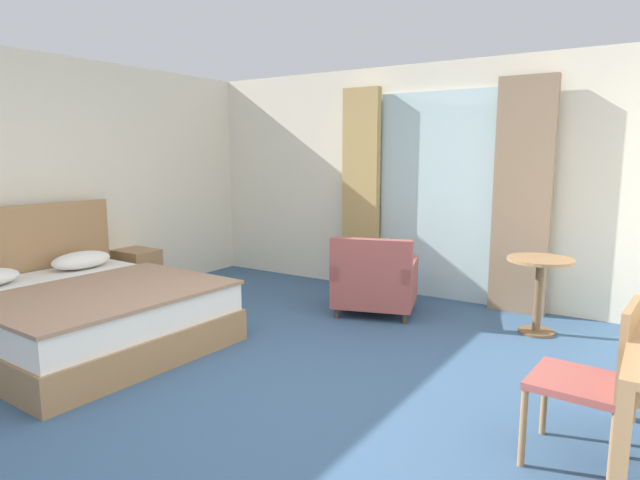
# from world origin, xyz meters

# --- Properties ---
(ground) EXTENTS (6.44, 6.50, 0.10)m
(ground) POSITION_xyz_m (0.00, 0.00, -0.05)
(ground) COLOR #38567A
(wall_back) EXTENTS (6.04, 0.12, 2.60)m
(wall_back) POSITION_xyz_m (0.00, 2.99, 1.30)
(wall_back) COLOR silver
(wall_back) RESTS_ON ground
(wall_left) EXTENTS (0.12, 6.10, 2.60)m
(wall_left) POSITION_xyz_m (-2.96, 0.00, 1.30)
(wall_left) COLOR silver
(wall_left) RESTS_ON ground
(balcony_glass_door) EXTENTS (1.40, 0.02, 2.28)m
(balcony_glass_door) POSITION_xyz_m (0.20, 2.91, 1.14)
(balcony_glass_door) COLOR silver
(balcony_glass_door) RESTS_ON ground
(curtain_panel_left) EXTENTS (0.46, 0.10, 2.37)m
(curtain_panel_left) POSITION_xyz_m (-0.72, 2.81, 1.18)
(curtain_panel_left) COLOR tan
(curtain_panel_left) RESTS_ON ground
(curtain_panel_right) EXTENTS (0.56, 0.10, 2.37)m
(curtain_panel_right) POSITION_xyz_m (1.12, 2.81, 1.18)
(curtain_panel_right) COLOR #897056
(curtain_panel_right) RESTS_ON ground
(bed) EXTENTS (2.15, 1.91, 1.14)m
(bed) POSITION_xyz_m (-1.78, -0.21, 0.29)
(bed) COLOR #9E754C
(bed) RESTS_ON ground
(nightstand) EXTENTS (0.48, 0.37, 0.54)m
(nightstand) POSITION_xyz_m (-2.67, 1.08, 0.27)
(nightstand) COLOR #9E754C
(nightstand) RESTS_ON ground
(desk_chair) EXTENTS (0.48, 0.48, 0.90)m
(desk_chair) POSITION_xyz_m (2.12, 0.14, 0.51)
(desk_chair) COLOR #9E4C47
(desk_chair) RESTS_ON ground
(armchair_by_window) EXTENTS (0.99, 0.96, 0.81)m
(armchair_by_window) POSITION_xyz_m (-0.09, 1.97, 0.32)
(armchair_by_window) COLOR #9E4C47
(armchair_by_window) RESTS_ON ground
(round_cafe_table) EXTENTS (0.58, 0.58, 0.69)m
(round_cafe_table) POSITION_xyz_m (1.44, 2.22, 0.50)
(round_cafe_table) COLOR #9E754C
(round_cafe_table) RESTS_ON ground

